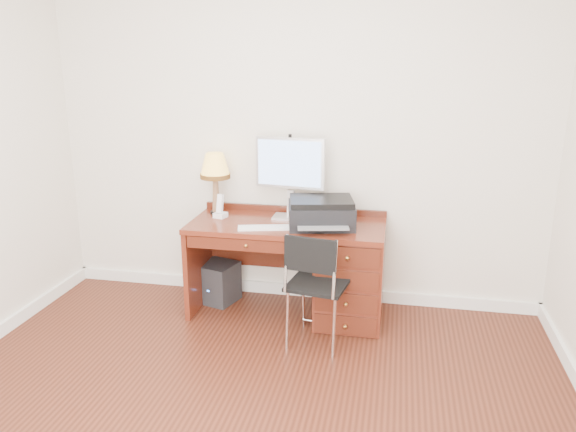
% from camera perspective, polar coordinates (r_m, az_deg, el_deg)
% --- Properties ---
extents(ground, '(4.00, 4.00, 0.00)m').
position_cam_1_polar(ground, '(3.43, -4.99, -19.76)').
color(ground, '#3A170D').
rests_on(ground, ground).
extents(room_shell, '(4.00, 4.00, 4.00)m').
position_cam_1_polar(room_shell, '(3.91, -2.38, -13.87)').
color(room_shell, silver).
rests_on(room_shell, ground).
extents(desk, '(1.50, 0.67, 0.75)m').
position_cam_1_polar(desk, '(4.39, 4.06, -5.16)').
color(desk, maroon).
rests_on(desk, ground).
extents(monitor, '(0.55, 0.20, 0.64)m').
position_cam_1_polar(monitor, '(4.39, 0.15, 4.95)').
color(monitor, silver).
rests_on(monitor, desk).
extents(keyboard, '(0.41, 0.21, 0.02)m').
position_cam_1_polar(keyboard, '(4.18, -2.40, -1.19)').
color(keyboard, white).
rests_on(keyboard, desk).
extents(mouse_pad, '(0.20, 0.20, 0.04)m').
position_cam_1_polar(mouse_pad, '(4.16, 3.12, -1.26)').
color(mouse_pad, black).
rests_on(mouse_pad, desk).
extents(printer, '(0.55, 0.47, 0.22)m').
position_cam_1_polar(printer, '(4.22, 3.38, 0.36)').
color(printer, black).
rests_on(printer, desk).
extents(leg_lamp, '(0.24, 0.24, 0.50)m').
position_cam_1_polar(leg_lamp, '(4.53, -7.43, 4.70)').
color(leg_lamp, black).
rests_on(leg_lamp, desk).
extents(phone, '(0.11, 0.11, 0.19)m').
position_cam_1_polar(phone, '(4.48, -6.89, 0.54)').
color(phone, white).
rests_on(phone, desk).
extents(pen_cup, '(0.08, 0.08, 0.10)m').
position_cam_1_polar(pen_cup, '(4.35, 4.83, 0.03)').
color(pen_cup, black).
rests_on(pen_cup, desk).
extents(chair, '(0.46, 0.46, 0.85)m').
position_cam_1_polar(chair, '(3.90, 2.97, -6.37)').
color(chair, black).
rests_on(chair, ground).
extents(equipment_box, '(0.36, 0.36, 0.33)m').
position_cam_1_polar(equipment_box, '(4.76, -7.09, -6.69)').
color(equipment_box, black).
rests_on(equipment_box, ground).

